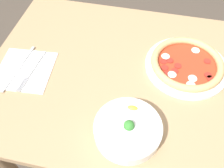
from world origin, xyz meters
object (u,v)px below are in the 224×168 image
Objects in this scene: pizza at (187,64)px; knife at (20,66)px; fork at (33,70)px; bowl at (128,129)px.

pizza is 0.61m from knife.
fork is (0.54, 0.14, -0.01)m from pizza.
fork is at bearing 14.10° from pizza.
pizza is 1.51× the size of fork.
bowl reaches higher than knife.
fork is 0.87× the size of knife.
knife is at bearing -92.82° from fork.
bowl is at bearing 71.32° from fork.
bowl is at bearing 62.11° from pizza.
fork is at bearing 87.18° from knife.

